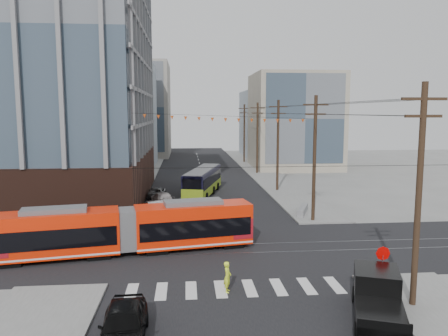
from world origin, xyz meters
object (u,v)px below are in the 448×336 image
Objects in this scene: streetcar at (127,230)px; pickup_truck at (379,302)px; city_bus at (203,181)px; black_sedan at (124,324)px.

pickup_truck is (12.69, -11.03, -0.68)m from streetcar.
black_sedan is at bearing -83.57° from city_bus.
city_bus is at bearing 63.70° from streetcar.
streetcar reaches higher than black_sedan.
pickup_truck is at bearing -51.34° from streetcar.
streetcar reaches higher than city_bus.
streetcar is 11.88m from black_sedan.
black_sedan is at bearing -155.89° from pickup_truck.
city_bus is 33.13m from black_sedan.
streetcar is at bearing 94.47° from black_sedan.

